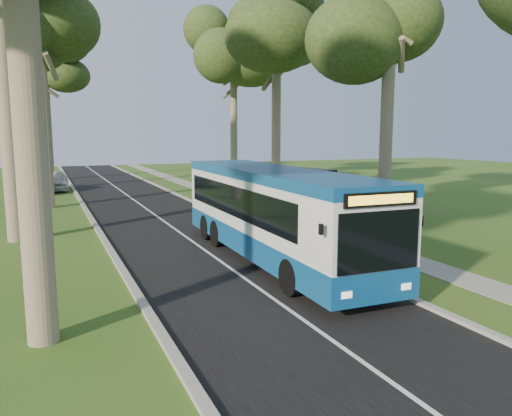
{
  "coord_description": "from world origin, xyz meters",
  "views": [
    {
      "loc": [
        -9.31,
        -15.7,
        4.66
      ],
      "look_at": [
        -1.28,
        2.98,
        1.6
      ],
      "focal_mm": 35.0,
      "sensor_mm": 36.0,
      "label": 1
    }
  ],
  "objects_px": {
    "litter_bin": "(272,211)",
    "bus_shelter": "(307,186)",
    "bus_stop_sign": "(366,221)",
    "car_silver": "(47,182)",
    "car_white": "(55,181)",
    "bus": "(273,214)"
  },
  "relations": [
    {
      "from": "car_white",
      "to": "bus",
      "type": "bearing_deg",
      "value": -76.06
    },
    {
      "from": "bus_stop_sign",
      "to": "car_silver",
      "type": "relative_size",
      "value": 0.56
    },
    {
      "from": "car_white",
      "to": "car_silver",
      "type": "bearing_deg",
      "value": -118.15
    },
    {
      "from": "bus",
      "to": "litter_bin",
      "type": "bearing_deg",
      "value": 66.18
    },
    {
      "from": "bus_stop_sign",
      "to": "car_white",
      "type": "distance_m",
      "value": 31.25
    },
    {
      "from": "bus_shelter",
      "to": "litter_bin",
      "type": "relative_size",
      "value": 3.68
    },
    {
      "from": "bus_shelter",
      "to": "car_silver",
      "type": "relative_size",
      "value": 0.75
    },
    {
      "from": "bus",
      "to": "bus_stop_sign",
      "type": "distance_m",
      "value": 3.38
    },
    {
      "from": "bus",
      "to": "bus_stop_sign",
      "type": "height_order",
      "value": "bus"
    },
    {
      "from": "bus_stop_sign",
      "to": "car_silver",
      "type": "height_order",
      "value": "bus_stop_sign"
    },
    {
      "from": "bus_stop_sign",
      "to": "car_silver",
      "type": "xyz_separation_m",
      "value": [
        -9.68,
        28.71,
        -0.9
      ]
    },
    {
      "from": "litter_bin",
      "to": "car_white",
      "type": "bearing_deg",
      "value": 117.4
    },
    {
      "from": "litter_bin",
      "to": "car_white",
      "type": "xyz_separation_m",
      "value": [
        -10.25,
        19.77,
        0.28
      ]
    },
    {
      "from": "bus_stop_sign",
      "to": "litter_bin",
      "type": "height_order",
      "value": "bus_stop_sign"
    },
    {
      "from": "bus",
      "to": "litter_bin",
      "type": "xyz_separation_m",
      "value": [
        3.52,
        7.67,
        -1.24
      ]
    },
    {
      "from": "litter_bin",
      "to": "car_silver",
      "type": "distance_m",
      "value": 21.54
    },
    {
      "from": "car_silver",
      "to": "bus",
      "type": "bearing_deg",
      "value": -54.06
    },
    {
      "from": "bus_stop_sign",
      "to": "bus_shelter",
      "type": "distance_m",
      "value": 8.01
    },
    {
      "from": "litter_bin",
      "to": "bus_shelter",
      "type": "bearing_deg",
      "value": -71.44
    },
    {
      "from": "bus_shelter",
      "to": "car_white",
      "type": "distance_m",
      "value": 24.79
    },
    {
      "from": "car_white",
      "to": "litter_bin",
      "type": "bearing_deg",
      "value": -62.43
    },
    {
      "from": "bus_stop_sign",
      "to": "bus_shelter",
      "type": "xyz_separation_m",
      "value": [
        2.01,
        7.75,
        0.34
      ]
    }
  ]
}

